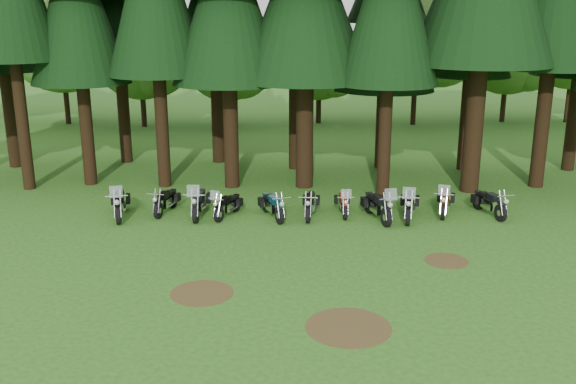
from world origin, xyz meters
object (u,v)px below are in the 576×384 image
motorcycle_7 (378,207)px  motorcycle_10 (489,204)px  motorcycle_0 (120,204)px  motorcycle_1 (166,202)px  motorcycle_9 (445,202)px  motorcycle_3 (227,206)px  motorcycle_4 (272,206)px  motorcycle_8 (409,206)px  motorcycle_2 (199,203)px  motorcycle_5 (310,205)px  motorcycle_6 (343,204)px

motorcycle_7 → motorcycle_10: motorcycle_7 is taller
motorcycle_0 → motorcycle_1: bearing=8.5°
motorcycle_9 → motorcycle_10: size_ratio=1.04×
motorcycle_9 → motorcycle_0: bearing=-160.9°
motorcycle_3 → motorcycle_4: bearing=18.3°
motorcycle_8 → motorcycle_10: 3.23m
motorcycle_2 → motorcycle_9: motorcycle_2 is taller
motorcycle_0 → motorcycle_7: 9.92m
motorcycle_0 → motorcycle_4: (5.90, -0.01, -0.06)m
motorcycle_2 → motorcycle_10: size_ratio=1.13×
motorcycle_0 → motorcycle_7: (9.92, -0.22, -0.01)m
motorcycle_7 → motorcycle_10: 4.47m
motorcycle_3 → motorcycle_2: bearing=-162.1°
motorcycle_5 → motorcycle_7: size_ratio=0.91×
motorcycle_0 → motorcycle_1: (1.67, 0.61, -0.08)m
motorcycle_0 → motorcycle_9: bearing=-8.9°
motorcycle_2 → motorcycle_7: bearing=-2.9°
motorcycle_4 → motorcycle_3: bearing=155.2°
motorcycle_3 → motorcycle_10: 10.20m
motorcycle_1 → motorcycle_2: 1.44m
motorcycle_4 → motorcycle_6: size_ratio=1.05×
motorcycle_9 → motorcycle_2: bearing=-161.2°
motorcycle_2 → motorcycle_9: (9.61, 0.38, -0.04)m
motorcycle_0 → motorcycle_1: size_ratio=1.16×
motorcycle_9 → motorcycle_10: (1.69, -0.15, -0.02)m
motorcycle_6 → motorcycle_9: motorcycle_9 is taller
motorcycle_2 → motorcycle_8: (8.11, -0.23, -0.00)m
motorcycle_0 → motorcycle_5: 7.35m
motorcycle_3 → motorcycle_4: (1.75, -0.11, 0.03)m
motorcycle_5 → motorcycle_6: (1.31, 0.30, -0.03)m
motorcycle_1 → motorcycle_8: (9.48, -0.66, 0.07)m
motorcycle_7 → motorcycle_6: bearing=136.1°
motorcycle_10 → motorcycle_6: bearing=163.5°
motorcycle_1 → motorcycle_2: size_ratio=0.86×
motorcycle_4 → motorcycle_5: 1.46m
motorcycle_3 → motorcycle_5: (3.20, 0.07, 0.03)m
motorcycle_0 → motorcycle_9: (12.65, 0.55, -0.04)m
motorcycle_2 → motorcycle_3: bearing=-3.6°
motorcycle_4 → motorcycle_9: 6.77m
motorcycle_1 → motorcycle_7: bearing=5.5°
motorcycle_4 → motorcycle_10: bearing=-18.4°
motorcycle_6 → motorcycle_10: (5.68, -0.06, 0.04)m
motorcycle_7 → motorcycle_0: bearing=163.5°
motorcycle_9 → motorcycle_5: bearing=-159.3°
motorcycle_3 → motorcycle_9: motorcycle_9 is taller
motorcycle_2 → motorcycle_4: bearing=-3.3°
motorcycle_8 → motorcycle_3: bearing=-169.2°
motorcycle_3 → motorcycle_6: motorcycle_3 is taller
motorcycle_4 → motorcycle_10: (8.44, 0.42, 0.00)m
motorcycle_10 → motorcycle_4: bearing=167.0°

